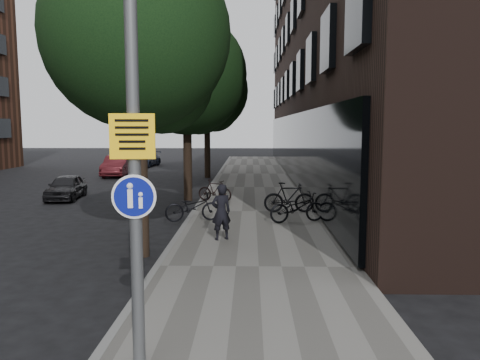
{
  "coord_description": "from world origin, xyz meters",
  "views": [
    {
      "loc": [
        0.07,
        -6.65,
        3.2
      ],
      "look_at": [
        -0.17,
        3.6,
        2.0
      ],
      "focal_mm": 35.0,
      "sensor_mm": 36.0,
      "label": 1
    }
  ],
  "objects_px": {
    "signpost": "(135,177)",
    "parked_bike_facade_near": "(297,207)",
    "pedestrian": "(221,212)",
    "parked_car_near": "(66,187)"
  },
  "relations": [
    {
      "from": "signpost",
      "to": "parked_bike_facade_near",
      "type": "height_order",
      "value": "signpost"
    },
    {
      "from": "signpost",
      "to": "parked_bike_facade_near",
      "type": "xyz_separation_m",
      "value": [
        2.95,
        8.93,
        -1.95
      ]
    },
    {
      "from": "signpost",
      "to": "pedestrian",
      "type": "distance_m",
      "value": 6.83
    },
    {
      "from": "parked_bike_facade_near",
      "to": "signpost",
      "type": "bearing_deg",
      "value": 144.05
    },
    {
      "from": "pedestrian",
      "to": "parked_bike_facade_near",
      "type": "relative_size",
      "value": 0.82
    },
    {
      "from": "pedestrian",
      "to": "parked_bike_facade_near",
      "type": "xyz_separation_m",
      "value": [
        2.28,
        2.34,
        -0.27
      ]
    },
    {
      "from": "signpost",
      "to": "pedestrian",
      "type": "height_order",
      "value": "signpost"
    },
    {
      "from": "signpost",
      "to": "parked_car_near",
      "type": "xyz_separation_m",
      "value": [
        -6.59,
        14.21,
        -2.02
      ]
    },
    {
      "from": "pedestrian",
      "to": "parked_bike_facade_near",
      "type": "bearing_deg",
      "value": -157.43
    },
    {
      "from": "signpost",
      "to": "parked_car_near",
      "type": "relative_size",
      "value": 1.53
    }
  ]
}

